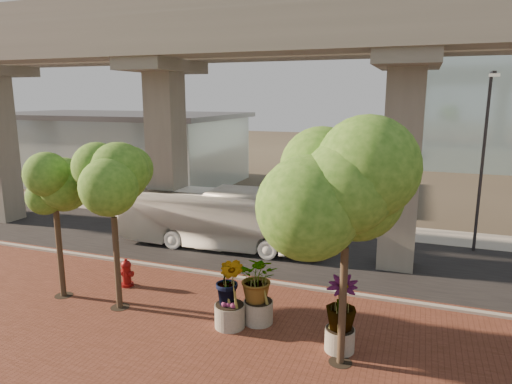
% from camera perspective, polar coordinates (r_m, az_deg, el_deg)
% --- Properties ---
extents(ground, '(160.00, 160.00, 0.00)m').
position_cam_1_polar(ground, '(21.72, 0.45, -9.12)').
color(ground, '#3B342B').
rests_on(ground, ground).
extents(brick_plaza, '(70.00, 13.00, 0.06)m').
position_cam_1_polar(brick_plaza, '(15.16, -10.39, -19.09)').
color(brick_plaza, brown).
rests_on(brick_plaza, ground).
extents(asphalt_road, '(90.00, 8.00, 0.04)m').
position_cam_1_polar(asphalt_road, '(23.50, 2.11, -7.43)').
color(asphalt_road, black).
rests_on(asphalt_road, ground).
extents(curb_strip, '(70.00, 0.25, 0.16)m').
position_cam_1_polar(curb_strip, '(19.96, -1.52, -10.83)').
color(curb_strip, '#9F9C94').
rests_on(curb_strip, ground).
extents(far_sidewalk, '(90.00, 3.00, 0.06)m').
position_cam_1_polar(far_sidewalk, '(28.54, 5.54, -3.95)').
color(far_sidewalk, '#9F9C94').
rests_on(far_sidewalk, ground).
extents(transit_viaduct, '(72.00, 5.60, 12.40)m').
position_cam_1_polar(transit_viaduct, '(22.18, 2.25, 10.58)').
color(transit_viaduct, gray).
rests_on(transit_viaduct, ground).
extents(station_pavilion, '(23.00, 13.00, 6.30)m').
position_cam_1_polar(station_pavilion, '(44.41, -17.25, 5.43)').
color(station_pavilion, '#A4B6BC').
rests_on(station_pavilion, ground).
extents(transit_bus, '(11.25, 3.03, 3.11)m').
position_cam_1_polar(transit_bus, '(23.87, -4.55, -3.29)').
color(transit_bus, white).
rests_on(transit_bus, ground).
extents(fire_hydrant, '(0.59, 0.53, 1.17)m').
position_cam_1_polar(fire_hydrant, '(19.88, -15.88, -9.71)').
color(fire_hydrant, maroon).
rests_on(fire_hydrant, ground).
extents(planter_front, '(2.26, 2.26, 2.49)m').
position_cam_1_polar(planter_front, '(15.89, 0.30, -11.13)').
color(planter_front, '#A19C92').
rests_on(planter_front, ground).
extents(planter_right, '(2.26, 2.26, 2.41)m').
position_cam_1_polar(planter_right, '(14.51, 10.58, -13.89)').
color(planter_right, gray).
rests_on(planter_right, ground).
extents(planter_left, '(2.29, 2.29, 2.52)m').
position_cam_1_polar(planter_left, '(15.63, -3.35, -11.48)').
color(planter_left, '#ABA79B').
rests_on(planter_left, ground).
extents(street_tree_far_west, '(3.19, 3.19, 5.95)m').
position_cam_1_polar(street_tree_far_west, '(18.73, -23.98, 0.85)').
color(street_tree_far_west, '#4B3B2B').
rests_on(street_tree_far_west, ground).
extents(street_tree_near_west, '(3.76, 3.76, 6.31)m').
position_cam_1_polar(street_tree_near_west, '(16.87, -17.55, 0.56)').
color(street_tree_near_west, '#4B3B2B').
rests_on(street_tree_near_west, ground).
extents(street_tree_near_east, '(4.36, 4.36, 6.85)m').
position_cam_1_polar(street_tree_near_east, '(12.75, 11.29, -1.39)').
color(street_tree_near_east, '#4B3B2B').
rests_on(street_tree_near_east, ground).
extents(streetlamp_west, '(0.44, 1.30, 8.97)m').
position_cam_1_polar(streetlamp_west, '(30.37, -11.49, 6.82)').
color(streetlamp_west, '#2D2D32').
rests_on(streetlamp_west, ground).
extents(streetlamp_east, '(0.44, 1.29, 8.88)m').
position_cam_1_polar(streetlamp_east, '(24.91, 26.60, 4.62)').
color(streetlamp_east, '#333238').
rests_on(streetlamp_east, ground).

